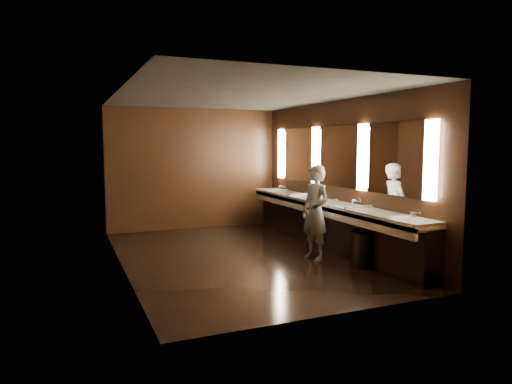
# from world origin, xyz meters

# --- Properties ---
(floor) EXTENTS (6.00, 6.00, 0.00)m
(floor) POSITION_xyz_m (0.00, 0.00, 0.00)
(floor) COLOR black
(floor) RESTS_ON ground
(ceiling) EXTENTS (4.00, 6.00, 0.02)m
(ceiling) POSITION_xyz_m (0.00, 0.00, 2.80)
(ceiling) COLOR #2D2D2B
(ceiling) RESTS_ON wall_back
(wall_back) EXTENTS (4.00, 0.02, 2.80)m
(wall_back) POSITION_xyz_m (0.00, 3.00, 1.40)
(wall_back) COLOR black
(wall_back) RESTS_ON floor
(wall_front) EXTENTS (4.00, 0.02, 2.80)m
(wall_front) POSITION_xyz_m (0.00, -3.00, 1.40)
(wall_front) COLOR black
(wall_front) RESTS_ON floor
(wall_left) EXTENTS (0.02, 6.00, 2.80)m
(wall_left) POSITION_xyz_m (-2.00, 0.00, 1.40)
(wall_left) COLOR black
(wall_left) RESTS_ON floor
(wall_right) EXTENTS (0.02, 6.00, 2.80)m
(wall_right) POSITION_xyz_m (2.00, 0.00, 1.40)
(wall_right) COLOR black
(wall_right) RESTS_ON floor
(sink_counter) EXTENTS (0.55, 5.40, 1.01)m
(sink_counter) POSITION_xyz_m (1.79, 0.00, 0.50)
(sink_counter) COLOR black
(sink_counter) RESTS_ON floor
(mirror_band) EXTENTS (0.06, 5.03, 1.15)m
(mirror_band) POSITION_xyz_m (1.98, -0.00, 1.75)
(mirror_band) COLOR #FFE5BE
(mirror_band) RESTS_ON wall_right
(person) EXTENTS (0.49, 0.65, 1.63)m
(person) POSITION_xyz_m (1.12, -0.66, 0.81)
(person) COLOR #8EA8D5
(person) RESTS_ON floor
(trash_bin) EXTENTS (0.48, 0.48, 0.58)m
(trash_bin) POSITION_xyz_m (1.58, -1.41, 0.29)
(trash_bin) COLOR black
(trash_bin) RESTS_ON floor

